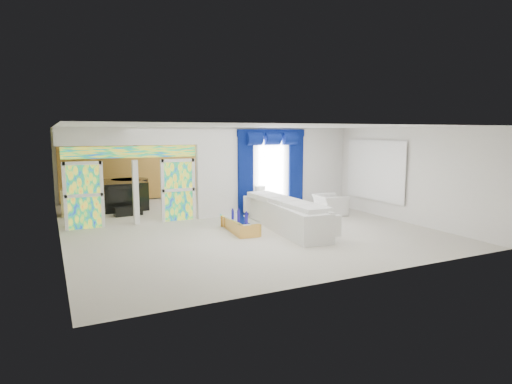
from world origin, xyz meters
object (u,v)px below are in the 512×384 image
coffee_table (240,225)px  console_table (268,208)px  white_sofa (286,216)px  armchair (330,205)px  grand_piano (121,195)px

coffee_table → console_table: console_table is taller
white_sofa → console_table: white_sofa is taller
white_sofa → coffee_table: (-1.35, 0.30, -0.20)m
armchair → white_sofa: bearing=124.7°
white_sofa → grand_piano: bearing=128.9°
coffee_table → grand_piano: grand_piano is taller
coffee_table → grand_piano: (-2.48, 5.52, 0.33)m
white_sofa → coffee_table: bearing=172.9°
console_table → armchair: bearing=-27.5°
white_sofa → console_table: 2.43m
armchair → grand_piano: bearing=61.5°
white_sofa → armchair: bearing=33.5°
grand_piano → console_table: bearing=-43.1°
armchair → grand_piano: (-6.36, 4.47, 0.17)m
white_sofa → armchair: (2.53, 1.35, -0.05)m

